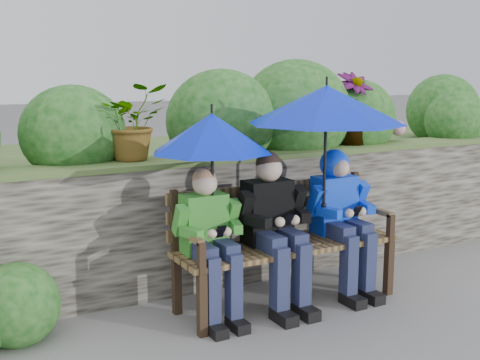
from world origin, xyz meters
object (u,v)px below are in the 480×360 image
park_bench (282,235)px  umbrella_left (212,133)px  boy_middle (274,223)px  boy_right (341,209)px  umbrella_right (326,105)px  boy_left (210,236)px

park_bench → umbrella_left: umbrella_left is taller
boy_middle → boy_right: (0.60, 0.02, 0.03)m
boy_right → park_bench: bearing=172.5°
park_bench → boy_middle: bearing=-145.7°
park_bench → boy_middle: (-0.12, -0.08, 0.12)m
park_bench → umbrella_right: umbrella_right is taller
boy_middle → boy_right: bearing=1.4°
park_bench → boy_left: (-0.62, -0.07, 0.09)m
boy_left → boy_middle: bearing=-0.9°
boy_left → boy_middle: size_ratio=0.93×
boy_middle → umbrella_right: 0.92m
boy_left → umbrella_left: umbrella_left is taller
boy_middle → boy_right: 0.60m
park_bench → boy_right: bearing=-7.5°
boy_left → boy_right: (1.11, 0.01, 0.06)m
park_bench → umbrella_left: 0.98m
boy_right → umbrella_right: 0.82m
park_bench → boy_middle: size_ratio=1.49×
park_bench → umbrella_left: (-0.59, -0.04, 0.78)m
boy_left → umbrella_right: (0.91, -0.03, 0.86)m
park_bench → boy_middle: 0.19m
park_bench → umbrella_left: size_ratio=2.04×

